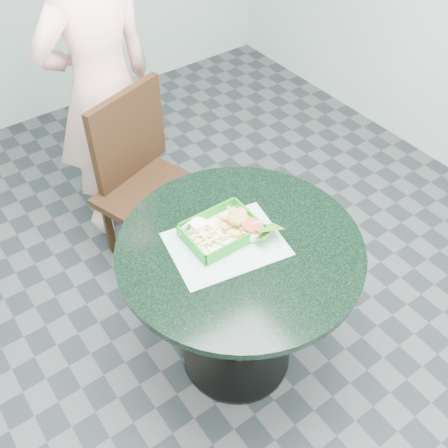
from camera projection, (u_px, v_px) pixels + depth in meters
floor at (237, 356)px, 2.48m from camera, size 4.00×5.00×0.02m
cafe_table at (239, 278)px, 2.07m from camera, size 0.93×0.93×0.75m
dining_chair at (144, 174)px, 2.60m from camera, size 0.46×0.46×0.93m
diner_person at (98, 67)px, 2.48m from camera, size 0.75×0.53×1.94m
placemat at (226, 247)px, 1.95m from camera, size 0.46×0.38×0.00m
food_basket at (221, 236)px, 1.97m from camera, size 0.27×0.20×0.05m
crab_sandwich at (238, 224)px, 1.97m from camera, size 0.13×0.13×0.08m
fries_pile at (210, 237)px, 1.94m from camera, size 0.12×0.13×0.04m
sauce_ramekin at (198, 229)px, 1.95m from camera, size 0.06×0.06×0.03m
garnish_cup at (255, 233)px, 1.95m from camera, size 0.13×0.12×0.05m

